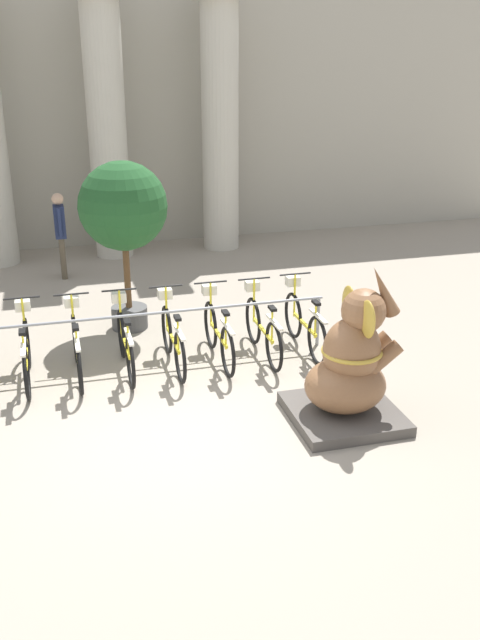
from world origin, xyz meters
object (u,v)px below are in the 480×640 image
object	(u,v)px
bicycle_1	(26,352)
bicycle_2	(77,347)
person_pedestrian	(60,228)
bicycle_5	(218,333)
elephant_statue	(350,369)
bicycle_3	(125,342)
bicycle_6	(262,328)
bicycle_4	(173,338)
potted_tree	(123,211)
bicycle_7	(304,323)

from	to	relation	value
bicycle_1	bicycle_2	world-z (taller)	same
bicycle_2	person_pedestrian	xyz separation A→B (m)	(-0.01, 4.46, 0.56)
bicycle_5	elephant_statue	xyz separation A→B (m)	(1.10, -2.06, 0.24)
bicycle_2	person_pedestrian	distance (m)	4.49
bicycle_3	bicycle_6	xyz separation A→B (m)	(1.96, -0.01, 0.00)
bicycle_4	potted_tree	bearing A→B (deg)	104.73
bicycle_6	person_pedestrian	distance (m)	5.20
bicycle_2	elephant_statue	size ratio (longest dim) A/B	0.89
bicycle_5	person_pedestrian	xyz separation A→B (m)	(-1.96, 4.46, 0.56)
bicycle_3	bicycle_6	size ratio (longest dim) A/B	1.00
person_pedestrian	potted_tree	bearing A→B (deg)	-72.78
bicycle_3	bicycle_1	bearing A→B (deg)	179.39
person_pedestrian	potted_tree	size ratio (longest dim) A/B	0.62
elephant_statue	person_pedestrian	distance (m)	7.21
bicycle_6	bicycle_2	bearing A→B (deg)	179.87
potted_tree	bicycle_7	bearing A→B (deg)	-32.54
bicycle_5	bicycle_1	bearing A→B (deg)	179.52
person_pedestrian	potted_tree	xyz separation A→B (m)	(0.90, -2.90, 0.90)
elephant_statue	person_pedestrian	xyz separation A→B (m)	(-3.07, 6.52, 0.32)
bicycle_2	bicycle_3	xyz separation A→B (m)	(0.65, 0.01, 0.00)
bicycle_6	bicycle_1	bearing A→B (deg)	179.54
bicycle_5	bicycle_6	xyz separation A→B (m)	(0.65, -0.00, 0.00)
bicycle_6	elephant_statue	xyz separation A→B (m)	(0.45, -2.05, 0.24)
bicycle_1	bicycle_6	world-z (taller)	same
bicycle_4	elephant_statue	xyz separation A→B (m)	(1.76, -2.05, 0.24)
bicycle_2	elephant_statue	world-z (taller)	elephant_statue
bicycle_2	bicycle_7	distance (m)	3.26
bicycle_4	elephant_statue	size ratio (longest dim) A/B	0.89
bicycle_6	bicycle_7	xyz separation A→B (m)	(0.65, 0.05, 0.00)
bicycle_4	bicycle_7	xyz separation A→B (m)	(1.96, 0.06, 0.00)
person_pedestrian	bicycle_4	bearing A→B (deg)	-73.65
bicycle_5	elephant_statue	size ratio (longest dim) A/B	0.89
bicycle_2	elephant_statue	bearing A→B (deg)	-33.94
bicycle_2	elephant_statue	distance (m)	3.70
bicycle_2	potted_tree	world-z (taller)	potted_tree
bicycle_3	bicycle_5	size ratio (longest dim) A/B	1.00
bicycle_3	elephant_statue	xyz separation A→B (m)	(2.41, -2.07, 0.24)
bicycle_2	bicycle_5	world-z (taller)	same
bicycle_1	elephant_statue	world-z (taller)	elephant_statue
bicycle_4	bicycle_7	size ratio (longest dim) A/B	1.00
bicycle_5	person_pedestrian	world-z (taller)	person_pedestrian
bicycle_1	potted_tree	size ratio (longest dim) A/B	0.66
bicycle_4	bicycle_6	size ratio (longest dim) A/B	1.00
bicycle_3	potted_tree	world-z (taller)	potted_tree
bicycle_4	bicycle_7	distance (m)	1.96
bicycle_1	bicycle_3	distance (m)	1.31
bicycle_3	bicycle_6	world-z (taller)	same
bicycle_2	bicycle_4	distance (m)	1.31
bicycle_6	person_pedestrian	world-z (taller)	person_pedestrian
bicycle_3	potted_tree	distance (m)	2.15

